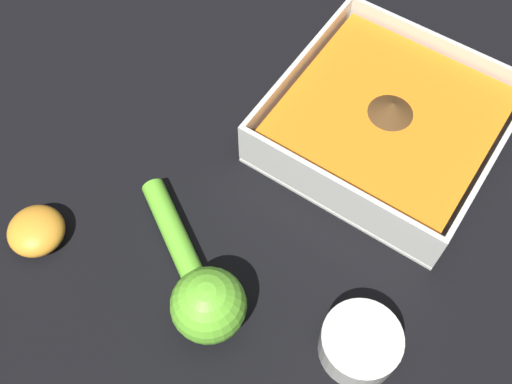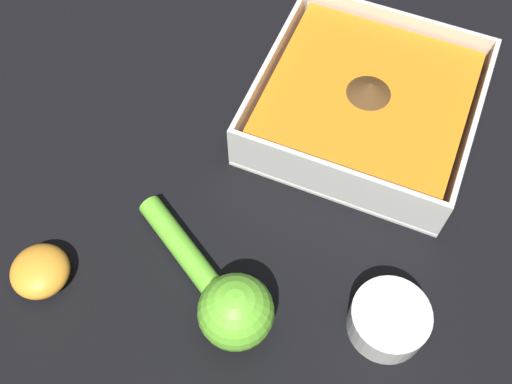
% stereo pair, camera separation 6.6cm
% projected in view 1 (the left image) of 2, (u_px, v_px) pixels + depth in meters
% --- Properties ---
extents(ground_plane, '(4.00, 4.00, 0.00)m').
position_uv_depth(ground_plane, '(400.00, 158.00, 0.73)').
color(ground_plane, black).
extents(square_dish, '(0.26, 0.26, 0.07)m').
position_uv_depth(square_dish, '(386.00, 125.00, 0.72)').
color(square_dish, silver).
rests_on(square_dish, ground_plane).
extents(spice_bowl, '(0.08, 0.08, 0.04)m').
position_uv_depth(spice_bowl, '(360.00, 344.00, 0.60)').
color(spice_bowl, silver).
rests_on(spice_bowl, ground_plane).
extents(lemon_squeezer, '(0.19, 0.14, 0.08)m').
position_uv_depth(lemon_squeezer, '(202.00, 292.00, 0.61)').
color(lemon_squeezer, '#6BC633').
rests_on(lemon_squeezer, ground_plane).
extents(lemon_half, '(0.06, 0.06, 0.03)m').
position_uv_depth(lemon_half, '(36.00, 231.00, 0.66)').
color(lemon_half, orange).
rests_on(lemon_half, ground_plane).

